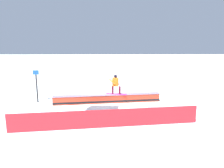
% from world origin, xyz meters
% --- Properties ---
extents(ground_plane, '(120.00, 120.00, 0.00)m').
position_xyz_m(ground_plane, '(0.00, 0.00, 0.00)').
color(ground_plane, white).
extents(grind_box, '(7.48, 1.42, 0.60)m').
position_xyz_m(grind_box, '(0.00, 0.00, 0.27)').
color(grind_box, red).
rests_on(grind_box, ground_plane).
extents(snowboarder, '(1.48, 0.60, 1.39)m').
position_xyz_m(snowboarder, '(-0.57, -0.09, 1.35)').
color(snowboarder, '#C52898').
rests_on(snowboarder, grind_box).
extents(safety_fence, '(9.41, 1.22, 0.93)m').
position_xyz_m(safety_fence, '(0.00, 4.30, 0.46)').
color(safety_fence, red).
rests_on(safety_fence, ground_plane).
extents(trail_marker, '(0.40, 0.10, 2.29)m').
position_xyz_m(trail_marker, '(4.96, -0.23, 1.22)').
color(trail_marker, '#262628').
rests_on(trail_marker, ground_plane).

